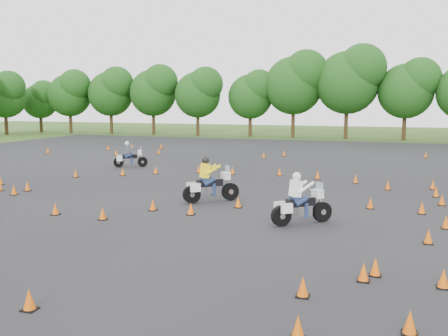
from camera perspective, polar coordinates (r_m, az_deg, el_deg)
name	(u,v)px	position (r m, az deg, el deg)	size (l,w,h in m)	color
ground	(193,210)	(20.36, -3.54, -4.79)	(140.00, 140.00, 0.00)	#2D5119
asphalt_pad	(236,186)	(25.92, 1.39, -2.05)	(62.00, 62.00, 0.00)	black
treeline	(344,97)	(54.18, 13.59, 7.85)	(86.80, 32.68, 11.15)	#194413
traffic_cones	(219,184)	(24.99, -0.57, -1.90)	(36.35, 33.68, 0.45)	#DE5809
rider_grey	(130,154)	(33.75, -10.64, 1.58)	(2.24, 0.69, 1.73)	#464B4F
rider_yellow	(211,179)	(21.71, -1.45, -1.31)	(2.57, 0.79, 1.99)	yellow
rider_white	(303,198)	(18.06, 8.97, -3.43)	(2.43, 0.75, 1.88)	white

